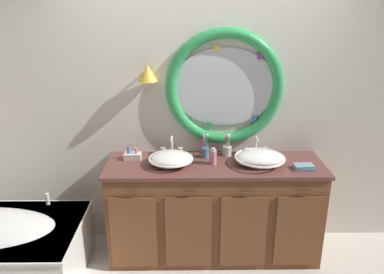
# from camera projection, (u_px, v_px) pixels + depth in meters

# --- Properties ---
(ground_plane) EXTENTS (14.00, 14.00, 0.00)m
(ground_plane) POSITION_uv_depth(u_px,v_px,m) (202.00, 270.00, 3.40)
(ground_plane) COLOR silver
(back_wall_assembly) EXTENTS (6.40, 0.26, 2.60)m
(back_wall_assembly) POSITION_uv_depth(u_px,v_px,m) (203.00, 108.00, 3.50)
(back_wall_assembly) COLOR silver
(back_wall_assembly) RESTS_ON ground_plane
(vanity_counter) EXTENTS (1.89, 0.60, 0.91)m
(vanity_counter) POSITION_uv_depth(u_px,v_px,m) (214.00, 209.00, 3.50)
(vanity_counter) COLOR brown
(vanity_counter) RESTS_ON ground_plane
(sink_basin_left) EXTENTS (0.39, 0.39, 0.11)m
(sink_basin_left) POSITION_uv_depth(u_px,v_px,m) (171.00, 159.00, 3.30)
(sink_basin_left) COLOR white
(sink_basin_left) RESTS_ON vanity_counter
(sink_basin_right) EXTENTS (0.44, 0.44, 0.12)m
(sink_basin_right) POSITION_uv_depth(u_px,v_px,m) (260.00, 158.00, 3.30)
(sink_basin_right) COLOR white
(sink_basin_right) RESTS_ON vanity_counter
(faucet_set_left) EXTENTS (0.21, 0.12, 0.18)m
(faucet_set_left) POSITION_uv_depth(u_px,v_px,m) (172.00, 148.00, 3.51)
(faucet_set_left) COLOR silver
(faucet_set_left) RESTS_ON vanity_counter
(faucet_set_right) EXTENTS (0.24, 0.15, 0.18)m
(faucet_set_right) POSITION_uv_depth(u_px,v_px,m) (255.00, 147.00, 3.51)
(faucet_set_right) COLOR silver
(faucet_set_right) RESTS_ON vanity_counter
(toothbrush_holder_left) EXTENTS (0.08, 0.08, 0.22)m
(toothbrush_holder_left) POSITION_uv_depth(u_px,v_px,m) (205.00, 151.00, 3.45)
(toothbrush_holder_left) COLOR slate
(toothbrush_holder_left) RESTS_ON vanity_counter
(toothbrush_holder_right) EXTENTS (0.09, 0.09, 0.21)m
(toothbrush_holder_right) POSITION_uv_depth(u_px,v_px,m) (227.00, 150.00, 3.50)
(toothbrush_holder_right) COLOR silver
(toothbrush_holder_right) RESTS_ON vanity_counter
(soap_dispenser) EXTENTS (0.06, 0.07, 0.16)m
(soap_dispenser) POSITION_uv_depth(u_px,v_px,m) (213.00, 157.00, 3.31)
(soap_dispenser) COLOR pink
(soap_dispenser) RESTS_ON vanity_counter
(folded_hand_towel) EXTENTS (0.18, 0.11, 0.04)m
(folded_hand_towel) POSITION_uv_depth(u_px,v_px,m) (304.00, 167.00, 3.23)
(folded_hand_towel) COLOR #7593A8
(folded_hand_towel) RESTS_ON vanity_counter
(toiletry_basket) EXTENTS (0.15, 0.09, 0.12)m
(toiletry_basket) POSITION_uv_depth(u_px,v_px,m) (133.00, 156.00, 3.41)
(toiletry_basket) COLOR beige
(toiletry_basket) RESTS_ON vanity_counter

